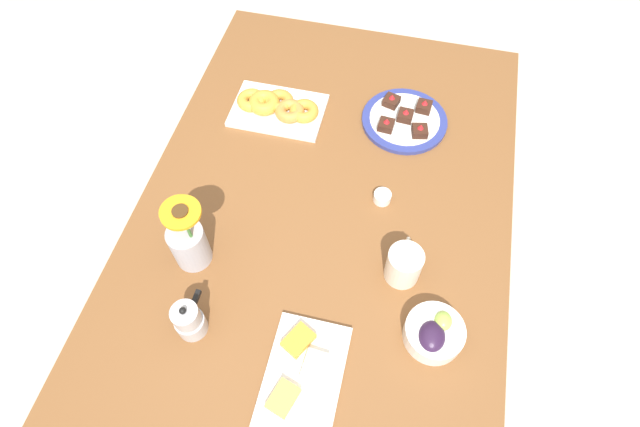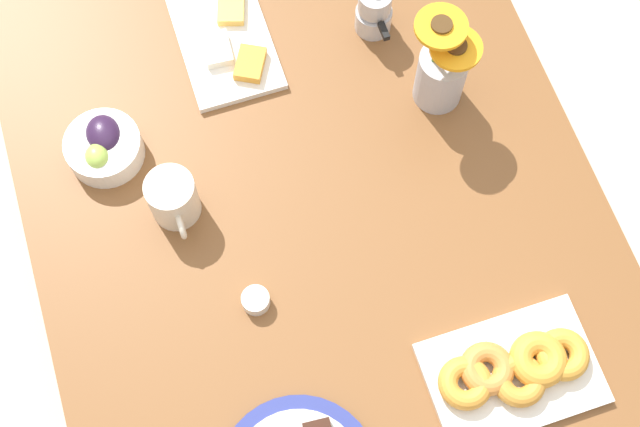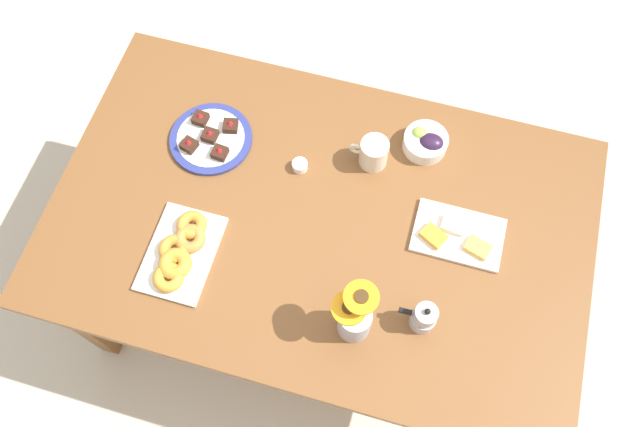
{
  "view_description": "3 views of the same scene",
  "coord_description": "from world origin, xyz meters",
  "px_view_note": "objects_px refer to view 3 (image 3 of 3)",
  "views": [
    {
      "loc": [
        -0.67,
        -0.16,
        1.88
      ],
      "look_at": [
        0.0,
        0.0,
        0.78
      ],
      "focal_mm": 28.0,
      "sensor_mm": 36.0,
      "label": 1
    },
    {
      "loc": [
        0.54,
        -0.18,
        2.2
      ],
      "look_at": [
        0.0,
        0.0,
        0.78
      ],
      "focal_mm": 50.0,
      "sensor_mm": 36.0,
      "label": 2
    },
    {
      "loc": [
        -0.2,
        0.71,
        2.43
      ],
      "look_at": [
        0.0,
        0.0,
        0.78
      ],
      "focal_mm": 35.0,
      "sensor_mm": 36.0,
      "label": 3
    }
  ],
  "objects_px": {
    "coffee_mug": "(373,153)",
    "jam_cup_honey": "(300,165)",
    "grape_bowl": "(426,142)",
    "moka_pot": "(424,318)",
    "dining_table": "(320,230)",
    "croissant_platter": "(180,252)",
    "cheese_platter": "(457,235)",
    "dessert_plate": "(211,138)",
    "flower_vase": "(354,319)"
  },
  "relations": [
    {
      "from": "cheese_platter",
      "to": "croissant_platter",
      "type": "xyz_separation_m",
      "value": [
        0.75,
        0.27,
        0.01
      ]
    },
    {
      "from": "coffee_mug",
      "to": "croissant_platter",
      "type": "xyz_separation_m",
      "value": [
        0.45,
        0.45,
        -0.03
      ]
    },
    {
      "from": "dessert_plate",
      "to": "flower_vase",
      "type": "bearing_deg",
      "value": 141.89
    },
    {
      "from": "moka_pot",
      "to": "jam_cup_honey",
      "type": "bearing_deg",
      "value": -38.98
    },
    {
      "from": "moka_pot",
      "to": "coffee_mug",
      "type": "bearing_deg",
      "value": -61.09
    },
    {
      "from": "grape_bowl",
      "to": "jam_cup_honey",
      "type": "distance_m",
      "value": 0.4
    },
    {
      "from": "cheese_platter",
      "to": "grape_bowl",
      "type": "bearing_deg",
      "value": -60.6
    },
    {
      "from": "dining_table",
      "to": "coffee_mug",
      "type": "distance_m",
      "value": 0.29
    },
    {
      "from": "moka_pot",
      "to": "dessert_plate",
      "type": "bearing_deg",
      "value": -27.32
    },
    {
      "from": "cheese_platter",
      "to": "jam_cup_honey",
      "type": "bearing_deg",
      "value": -10.51
    },
    {
      "from": "grape_bowl",
      "to": "dessert_plate",
      "type": "bearing_deg",
      "value": 13.71
    },
    {
      "from": "grape_bowl",
      "to": "croissant_platter",
      "type": "height_order",
      "value": "grape_bowl"
    },
    {
      "from": "coffee_mug",
      "to": "croissant_platter",
      "type": "bearing_deg",
      "value": 44.73
    },
    {
      "from": "moka_pot",
      "to": "flower_vase",
      "type": "bearing_deg",
      "value": 19.56
    },
    {
      "from": "coffee_mug",
      "to": "moka_pot",
      "type": "distance_m",
      "value": 0.52
    },
    {
      "from": "cheese_platter",
      "to": "moka_pot",
      "type": "bearing_deg",
      "value": 80.52
    },
    {
      "from": "dessert_plate",
      "to": "grape_bowl",
      "type": "bearing_deg",
      "value": -166.29
    },
    {
      "from": "dining_table",
      "to": "moka_pot",
      "type": "xyz_separation_m",
      "value": [
        -0.35,
        0.22,
        0.13
      ]
    },
    {
      "from": "coffee_mug",
      "to": "jam_cup_honey",
      "type": "height_order",
      "value": "coffee_mug"
    },
    {
      "from": "dining_table",
      "to": "jam_cup_honey",
      "type": "distance_m",
      "value": 0.21
    },
    {
      "from": "moka_pot",
      "to": "croissant_platter",
      "type": "bearing_deg",
      "value": -0.43
    },
    {
      "from": "coffee_mug",
      "to": "flower_vase",
      "type": "xyz_separation_m",
      "value": [
        -0.07,
        0.52,
        0.03
      ]
    },
    {
      "from": "dining_table",
      "to": "cheese_platter",
      "type": "xyz_separation_m",
      "value": [
        -0.4,
        -0.06,
        0.1
      ]
    },
    {
      "from": "jam_cup_honey",
      "to": "flower_vase",
      "type": "height_order",
      "value": "flower_vase"
    },
    {
      "from": "croissant_platter",
      "to": "moka_pot",
      "type": "bearing_deg",
      "value": 179.57
    },
    {
      "from": "coffee_mug",
      "to": "moka_pot",
      "type": "bearing_deg",
      "value": 118.91
    },
    {
      "from": "coffee_mug",
      "to": "moka_pot",
      "type": "height_order",
      "value": "moka_pot"
    },
    {
      "from": "grape_bowl",
      "to": "dessert_plate",
      "type": "xyz_separation_m",
      "value": [
        0.65,
        0.16,
        -0.02
      ]
    },
    {
      "from": "flower_vase",
      "to": "jam_cup_honey",
      "type": "bearing_deg",
      "value": -57.06
    },
    {
      "from": "dining_table",
      "to": "croissant_platter",
      "type": "relative_size",
      "value": 5.71
    },
    {
      "from": "dessert_plate",
      "to": "flower_vase",
      "type": "distance_m",
      "value": 0.74
    },
    {
      "from": "moka_pot",
      "to": "cheese_platter",
      "type": "bearing_deg",
      "value": -99.48
    },
    {
      "from": "grape_bowl",
      "to": "moka_pot",
      "type": "relative_size",
      "value": 1.16
    },
    {
      "from": "coffee_mug",
      "to": "jam_cup_honey",
      "type": "xyz_separation_m",
      "value": [
        0.21,
        0.08,
        -0.04
      ]
    },
    {
      "from": "dessert_plate",
      "to": "flower_vase",
      "type": "relative_size",
      "value": 1.1
    },
    {
      "from": "dessert_plate",
      "to": "cheese_platter",
      "type": "bearing_deg",
      "value": 172.02
    },
    {
      "from": "grape_bowl",
      "to": "flower_vase",
      "type": "relative_size",
      "value": 0.58
    },
    {
      "from": "cheese_platter",
      "to": "flower_vase",
      "type": "bearing_deg",
      "value": 56.7
    },
    {
      "from": "croissant_platter",
      "to": "jam_cup_honey",
      "type": "bearing_deg",
      "value": -123.96
    },
    {
      "from": "coffee_mug",
      "to": "flower_vase",
      "type": "bearing_deg",
      "value": 98.12
    },
    {
      "from": "flower_vase",
      "to": "dining_table",
      "type": "bearing_deg",
      "value": -58.45
    },
    {
      "from": "dining_table",
      "to": "coffee_mug",
      "type": "relative_size",
      "value": 13.15
    },
    {
      "from": "grape_bowl",
      "to": "flower_vase",
      "type": "xyz_separation_m",
      "value": [
        0.07,
        0.61,
        0.05
      ]
    },
    {
      "from": "dining_table",
      "to": "jam_cup_honey",
      "type": "height_order",
      "value": "jam_cup_honey"
    },
    {
      "from": "dining_table",
      "to": "dessert_plate",
      "type": "xyz_separation_m",
      "value": [
        0.4,
        -0.17,
        0.1
      ]
    },
    {
      "from": "coffee_mug",
      "to": "grape_bowl",
      "type": "xyz_separation_m",
      "value": [
        -0.15,
        -0.09,
        -0.02
      ]
    },
    {
      "from": "grape_bowl",
      "to": "jam_cup_honey",
      "type": "relative_size",
      "value": 2.87
    },
    {
      "from": "dining_table",
      "to": "croissant_platter",
      "type": "bearing_deg",
      "value": 31.63
    },
    {
      "from": "cheese_platter",
      "to": "jam_cup_honey",
      "type": "height_order",
      "value": "cheese_platter"
    },
    {
      "from": "cheese_platter",
      "to": "croissant_platter",
      "type": "height_order",
      "value": "croissant_platter"
    }
  ]
}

